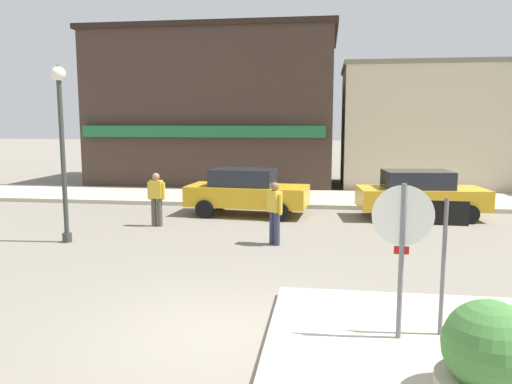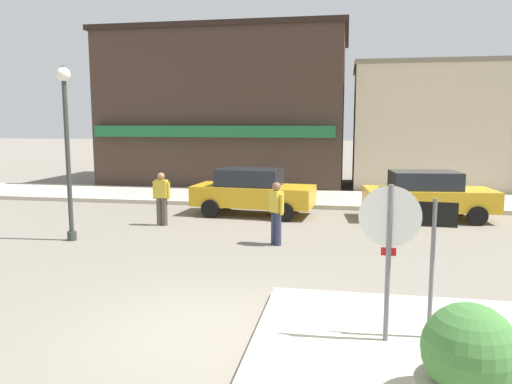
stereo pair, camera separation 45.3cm
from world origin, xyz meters
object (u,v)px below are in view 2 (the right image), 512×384
stop_sign (389,243)px  parked_car_nearest (253,191)px  parked_car_second (428,195)px  pedestrian_crossing_far (276,211)px  one_way_sign (433,254)px  pedestrian_crossing_near (162,197)px  lamp_post (66,128)px  planter (468,365)px

stop_sign → parked_car_nearest: size_ratio=0.56×
parked_car_second → pedestrian_crossing_far: pedestrian_crossing_far is taller
one_way_sign → stop_sign: bearing=-162.0°
stop_sign → pedestrian_crossing_near: stop_sign is taller
pedestrian_crossing_far → lamp_post: bearing=-174.9°
parked_car_second → one_way_sign: bearing=-98.3°
planter → pedestrian_crossing_near: size_ratio=0.76×
one_way_sign → parked_car_second: 9.71m
parked_car_nearest → stop_sign: bearing=-69.1°
lamp_post → parked_car_nearest: (4.04, 4.46, -2.15)m
stop_sign → pedestrian_crossing_near: 9.59m
parked_car_second → pedestrian_crossing_far: bearing=-136.0°
lamp_post → planter: bearing=-37.8°
planter → pedestrian_crossing_near: pedestrian_crossing_near is taller
planter → pedestrian_crossing_near: 11.14m
one_way_sign → pedestrian_crossing_far: (-2.90, 5.44, -0.46)m
lamp_post → parked_car_second: bearing=25.5°
planter → parked_car_second: parked_car_second is taller
stop_sign → pedestrian_crossing_far: (-2.30, 5.63, -0.65)m
one_way_sign → planter: one_way_sign is taller
stop_sign → lamp_post: size_ratio=0.51×
parked_car_nearest → pedestrian_crossing_far: pedestrian_crossing_far is taller
one_way_sign → pedestrian_crossing_far: one_way_sign is taller
planter → parked_car_second: 11.26m
parked_car_nearest → parked_car_second: size_ratio=0.99×
one_way_sign → pedestrian_crossing_far: bearing=118.1°
planter → stop_sign: bearing=117.8°
parked_car_second → pedestrian_crossing_near: 8.39m
stop_sign → parked_car_nearest: 10.30m
planter → lamp_post: (-8.44, 6.55, 2.40)m
pedestrian_crossing_far → pedestrian_crossing_near: bearing=154.5°
stop_sign → pedestrian_crossing_near: (-6.05, 7.42, -0.65)m
lamp_post → parked_car_second: 10.97m
stop_sign → planter: stop_sign is taller
stop_sign → pedestrian_crossing_far: size_ratio=1.43×
lamp_post → pedestrian_crossing_far: 5.81m
stop_sign → parked_car_nearest: bearing=110.9°
one_way_sign → lamp_post: size_ratio=0.46×
stop_sign → one_way_sign: size_ratio=1.10×
parked_car_second → pedestrian_crossing_near: (-8.05, -2.36, 0.06)m
stop_sign → pedestrian_crossing_far: stop_sign is taller
parked_car_nearest → pedestrian_crossing_far: 4.20m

